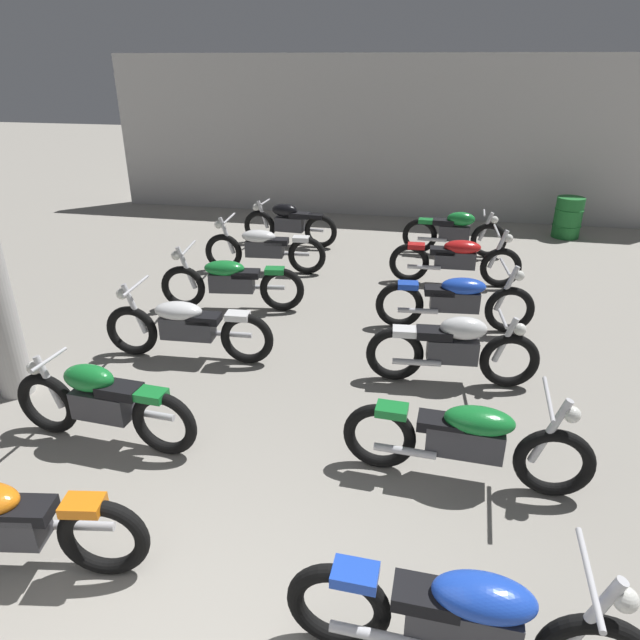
% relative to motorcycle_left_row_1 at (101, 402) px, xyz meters
% --- Properties ---
extents(back_wall, '(13.26, 0.24, 3.60)m').
position_rel_motorcycle_left_row_1_xyz_m(back_wall, '(1.72, 9.64, 1.34)').
color(back_wall, '#BCBAB7').
rests_on(back_wall, ground).
extents(motorcycle_left_row_1, '(1.97, 0.48, 0.88)m').
position_rel_motorcycle_left_row_1_xyz_m(motorcycle_left_row_1, '(0.00, 0.00, 0.00)').
color(motorcycle_left_row_1, black).
rests_on(motorcycle_left_row_1, ground).
extents(motorcycle_left_row_2, '(2.17, 0.68, 0.97)m').
position_rel_motorcycle_left_row_1_xyz_m(motorcycle_left_row_2, '(0.09, 1.79, -0.01)').
color(motorcycle_left_row_2, black).
rests_on(motorcycle_left_row_2, ground).
extents(motorcycle_left_row_3, '(2.16, 0.69, 0.97)m').
position_rel_motorcycle_left_row_1_xyz_m(motorcycle_left_row_3, '(0.09, 3.39, -0.01)').
color(motorcycle_left_row_3, black).
rests_on(motorcycle_left_row_3, ground).
extents(motorcycle_left_row_4, '(2.17, 0.68, 0.97)m').
position_rel_motorcycle_left_row_1_xyz_m(motorcycle_left_row_4, '(0.09, 5.09, -0.01)').
color(motorcycle_left_row_4, black).
rests_on(motorcycle_left_row_4, ground).
extents(motorcycle_left_row_5, '(1.97, 0.48, 0.88)m').
position_rel_motorcycle_left_row_1_xyz_m(motorcycle_left_row_5, '(0.12, 6.75, 0.00)').
color(motorcycle_left_row_5, black).
rests_on(motorcycle_left_row_5, ground).
extents(motorcycle_right_row_0, '(2.17, 0.68, 0.97)m').
position_rel_motorcycle_left_row_1_xyz_m(motorcycle_right_row_0, '(3.37, -1.67, -0.01)').
color(motorcycle_right_row_0, black).
rests_on(motorcycle_right_row_0, ground).
extents(motorcycle_right_row_1, '(2.17, 0.68, 0.97)m').
position_rel_motorcycle_left_row_1_xyz_m(motorcycle_right_row_1, '(3.43, 0.13, -0.01)').
color(motorcycle_right_row_1, black).
rests_on(motorcycle_right_row_1, ground).
extents(motorcycle_right_row_2, '(1.97, 0.50, 0.88)m').
position_rel_motorcycle_left_row_1_xyz_m(motorcycle_right_row_2, '(3.33, 1.84, 0.00)').
color(motorcycle_right_row_2, black).
rests_on(motorcycle_right_row_2, ground).
extents(motorcycle_right_row_3, '(2.17, 0.68, 0.97)m').
position_rel_motorcycle_left_row_1_xyz_m(motorcycle_right_row_3, '(3.37, 3.34, -0.01)').
color(motorcycle_right_row_3, black).
rests_on(motorcycle_right_row_3, ground).
extents(motorcycle_right_row_4, '(2.17, 0.68, 0.97)m').
position_rel_motorcycle_left_row_1_xyz_m(motorcycle_right_row_4, '(3.39, 5.16, -0.01)').
color(motorcycle_right_row_4, black).
rests_on(motorcycle_right_row_4, ground).
extents(motorcycle_right_row_5, '(1.97, 0.48, 0.88)m').
position_rel_motorcycle_left_row_1_xyz_m(motorcycle_right_row_5, '(3.39, 6.77, 0.00)').
color(motorcycle_right_row_5, black).
rests_on(motorcycle_right_row_5, ground).
extents(oil_drum, '(0.59, 0.59, 0.85)m').
position_rel_motorcycle_left_row_1_xyz_m(oil_drum, '(5.75, 8.51, -0.03)').
color(oil_drum, '#1E722D').
rests_on(oil_drum, ground).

